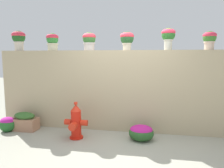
# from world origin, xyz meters

# --- Properties ---
(ground_plane) EXTENTS (24.00, 24.00, 0.00)m
(ground_plane) POSITION_xyz_m (0.00, 0.00, 0.00)
(ground_plane) COLOR gray
(stone_wall) EXTENTS (6.12, 0.36, 1.87)m
(stone_wall) POSITION_xyz_m (0.00, 1.19, 0.94)
(stone_wall) COLOR tan
(stone_wall) RESTS_ON ground
(potted_plant_0) EXTENTS (0.33, 0.33, 0.50)m
(potted_plant_0) POSITION_xyz_m (-2.70, 1.19, 2.19)
(potted_plant_0) COLOR beige
(potted_plant_0) RESTS_ON stone_wall
(potted_plant_1) EXTENTS (0.29, 0.29, 0.42)m
(potted_plant_1) POSITION_xyz_m (-1.79, 1.19, 2.12)
(potted_plant_1) COLOR beige
(potted_plant_1) RESTS_ON stone_wall
(potted_plant_2) EXTENTS (0.31, 0.31, 0.42)m
(potted_plant_2) POSITION_xyz_m (-0.87, 1.19, 2.12)
(potted_plant_2) COLOR beige
(potted_plant_2) RESTS_ON stone_wall
(potted_plant_3) EXTENTS (0.32, 0.32, 0.42)m
(potted_plant_3) POSITION_xyz_m (0.02, 1.18, 2.14)
(potted_plant_3) COLOR beige
(potted_plant_3) RESTS_ON stone_wall
(potted_plant_4) EXTENTS (0.31, 0.31, 0.48)m
(potted_plant_4) POSITION_xyz_m (0.93, 1.18, 2.19)
(potted_plant_4) COLOR beige
(potted_plant_4) RESTS_ON stone_wall
(potted_plant_5) EXTENTS (0.28, 0.28, 0.39)m
(potted_plant_5) POSITION_xyz_m (1.78, 1.18, 2.11)
(potted_plant_5) COLOR beige
(potted_plant_5) RESTS_ON stone_wall
(fire_hydrant) EXTENTS (0.50, 0.41, 0.78)m
(fire_hydrant) POSITION_xyz_m (-0.96, 0.43, 0.35)
(fire_hydrant) COLOR red
(fire_hydrant) RESTS_ON ground
(flower_bush_left) EXTENTS (0.52, 0.47, 0.33)m
(flower_bush_left) POSITION_xyz_m (0.41, 0.58, 0.17)
(flower_bush_left) COLOR #285425
(flower_bush_left) RESTS_ON ground
(flower_bush_right) EXTENTS (0.37, 0.33, 0.35)m
(flower_bush_right) POSITION_xyz_m (-2.68, 0.56, 0.18)
(flower_bush_right) COLOR #235D26
(flower_bush_right) RESTS_ON ground
(planter_box) EXTENTS (0.60, 0.33, 0.43)m
(planter_box) POSITION_xyz_m (-2.34, 0.71, 0.20)
(planter_box) COLOR #A07155
(planter_box) RESTS_ON ground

